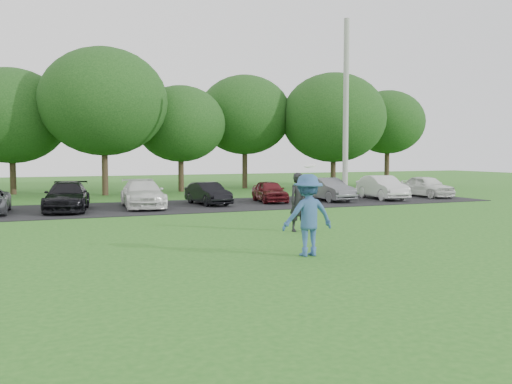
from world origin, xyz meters
TOP-DOWN VIEW (x-y plane):
  - ground at (0.00, 0.00)m, footprint 100.00×100.00m
  - parking_lot at (0.00, 13.00)m, footprint 32.00×6.50m
  - utility_pole at (8.78, 12.45)m, footprint 0.28×0.28m
  - frisbee_player at (-0.32, -0.51)m, footprint 1.34×0.82m
  - camera_bystander at (1.46, 3.41)m, footprint 0.72×0.50m
  - parked_cars at (-0.97, 12.95)m, footprint 30.55×4.96m
  - tree_row at (1.51, 22.76)m, footprint 42.39×9.85m

SIDE VIEW (x-z plane):
  - ground at x=0.00m, z-range 0.00..0.00m
  - parking_lot at x=0.00m, z-range 0.00..0.03m
  - parked_cars at x=-0.97m, z-range -0.01..1.24m
  - camera_bystander at x=1.46m, z-range 0.00..1.88m
  - frisbee_player at x=-0.32m, z-range -0.13..2.14m
  - utility_pole at x=8.78m, z-range 0.00..9.30m
  - tree_row at x=1.51m, z-range 0.59..9.23m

